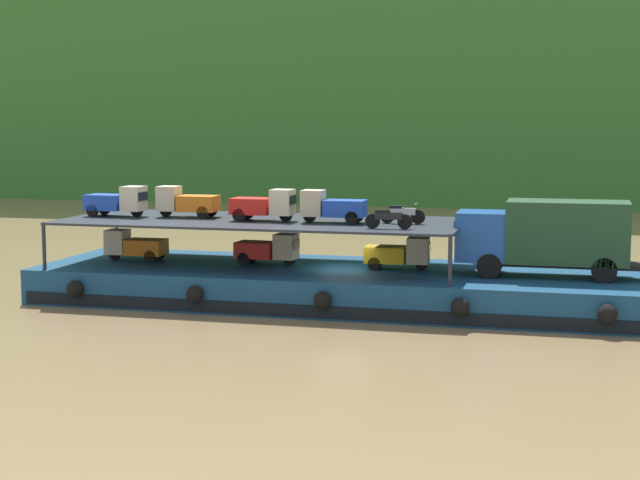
{
  "coord_description": "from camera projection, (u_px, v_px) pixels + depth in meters",
  "views": [
    {
      "loc": [
        9.49,
        -40.78,
        7.84
      ],
      "look_at": [
        -1.19,
        0.0,
        2.7
      ],
      "focal_mm": 55.51,
      "sensor_mm": 36.0,
      "label": 1
    }
  ],
  "objects": [
    {
      "name": "ground_plane",
      "position": [
        347.0,
        303.0,
        42.49
      ],
      "size": [
        400.0,
        400.0,
        0.0
      ],
      "primitive_type": "plane",
      "color": "olive"
    },
    {
      "name": "cargo_barge",
      "position": [
        347.0,
        286.0,
        42.37
      ],
      "size": [
        26.65,
        8.37,
        1.5
      ],
      "color": "navy",
      "rests_on": "ground"
    },
    {
      "name": "covered_lorry",
      "position": [
        547.0,
        235.0,
        39.94
      ],
      "size": [
        7.87,
        2.34,
        3.1
      ],
      "color": "#1E4C99",
      "rests_on": "cargo_barge"
    },
    {
      "name": "cargo_rack",
      "position": [
        262.0,
        221.0,
        43.03
      ],
      "size": [
        17.45,
        7.0,
        2.0
      ],
      "color": "#232833",
      "rests_on": "cargo_barge"
    },
    {
      "name": "mini_truck_lower_stern",
      "position": [
        135.0,
        245.0,
        44.72
      ],
      "size": [
        2.76,
        1.24,
        1.38
      ],
      "color": "orange",
      "rests_on": "cargo_barge"
    },
    {
      "name": "mini_truck_lower_aft",
      "position": [
        268.0,
        249.0,
        43.49
      ],
      "size": [
        2.79,
        1.29,
        1.38
      ],
      "color": "red",
      "rests_on": "cargo_barge"
    },
    {
      "name": "mini_truck_lower_mid",
      "position": [
        399.0,
        253.0,
        42.06
      ],
      "size": [
        2.78,
        1.28,
        1.38
      ],
      "color": "gold",
      "rests_on": "cargo_barge"
    },
    {
      "name": "mini_truck_upper_stern",
      "position": [
        117.0,
        201.0,
        44.54
      ],
      "size": [
        2.79,
        1.28,
        1.38
      ],
      "color": "#1E47B7",
      "rests_on": "cargo_rack"
    },
    {
      "name": "mini_truck_upper_mid",
      "position": [
        186.0,
        202.0,
        44.18
      ],
      "size": [
        2.76,
        1.24,
        1.38
      ],
      "color": "orange",
      "rests_on": "cargo_rack"
    },
    {
      "name": "mini_truck_upper_fore",
      "position": [
        264.0,
        205.0,
        42.52
      ],
      "size": [
        2.77,
        1.24,
        1.38
      ],
      "color": "red",
      "rests_on": "cargo_rack"
    },
    {
      "name": "mini_truck_upper_bow",
      "position": [
        332.0,
        207.0,
        41.72
      ],
      "size": [
        2.75,
        1.22,
        1.38
      ],
      "color": "#1E47B7",
      "rests_on": "cargo_rack"
    },
    {
      "name": "motorcycle_upper_port",
      "position": [
        388.0,
        218.0,
        39.45
      ],
      "size": [
        1.9,
        0.55,
        0.87
      ],
      "color": "black",
      "rests_on": "cargo_rack"
    },
    {
      "name": "motorcycle_upper_centre",
      "position": [
        402.0,
        213.0,
        41.42
      ],
      "size": [
        1.9,
        0.55,
        0.87
      ],
      "color": "black",
      "rests_on": "cargo_rack"
    }
  ]
}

